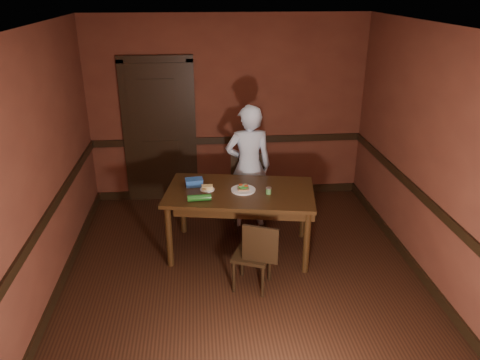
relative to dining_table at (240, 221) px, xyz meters
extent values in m
cube|color=black|center=(-0.02, -0.60, -0.40)|extent=(4.00, 4.50, 0.01)
cube|color=silver|center=(-0.02, -0.60, 2.30)|extent=(4.00, 4.50, 0.01)
cube|color=#57271A|center=(-0.02, 1.65, 0.95)|extent=(4.00, 0.02, 2.70)
cube|color=#57271A|center=(-0.02, -2.85, 0.95)|extent=(4.00, 0.02, 2.70)
cube|color=#57271A|center=(-2.02, -0.60, 0.95)|extent=(0.02, 4.50, 2.70)
cube|color=#57271A|center=(1.98, -0.60, 0.95)|extent=(0.02, 4.50, 2.70)
cube|color=black|center=(-0.02, 1.64, 0.50)|extent=(4.00, 0.03, 0.10)
cube|color=black|center=(-2.01, -0.60, 0.50)|extent=(0.03, 4.50, 0.10)
cube|color=black|center=(1.96, -0.60, 0.50)|extent=(0.03, 4.50, 0.10)
cube|color=black|center=(-0.02, 1.64, -0.34)|extent=(4.00, 0.03, 0.12)
cube|color=black|center=(-2.01, -0.60, -0.34)|extent=(0.03, 4.50, 0.12)
cube|color=black|center=(1.96, -0.60, -0.34)|extent=(0.03, 4.50, 0.12)
cube|color=black|center=(-1.02, 1.61, 0.62)|extent=(0.85, 0.04, 2.05)
cube|color=black|center=(-1.50, 1.63, 0.62)|extent=(0.10, 0.06, 2.15)
cube|color=black|center=(-0.55, 1.63, 0.62)|extent=(0.10, 0.06, 2.15)
cube|color=black|center=(-1.02, 1.63, 1.70)|extent=(1.05, 0.06, 0.10)
cube|color=black|center=(0.00, 0.00, 0.00)|extent=(1.87, 1.25, 0.81)
imported|color=silver|center=(0.18, 0.69, 0.43)|extent=(0.63, 0.43, 1.67)
cylinder|color=white|center=(0.04, -0.01, 0.41)|extent=(0.29, 0.29, 0.01)
cube|color=#AE7C54|center=(0.04, -0.01, 0.43)|extent=(0.13, 0.12, 0.02)
ellipsoid|color=#2D822A|center=(0.04, -0.01, 0.45)|extent=(0.12, 0.11, 0.03)
cylinder|color=red|center=(0.01, 0.01, 0.47)|extent=(0.05, 0.05, 0.01)
cylinder|color=red|center=(0.07, -0.02, 0.47)|extent=(0.05, 0.05, 0.01)
cylinder|color=#82B262|center=(0.00, -0.03, 0.47)|extent=(0.04, 0.04, 0.01)
cylinder|color=#82B262|center=(0.07, 0.02, 0.47)|extent=(0.04, 0.04, 0.01)
cylinder|color=#82B262|center=(0.04, -0.01, 0.47)|extent=(0.04, 0.04, 0.01)
cylinder|color=#4D803F|center=(0.32, -0.12, 0.44)|extent=(0.06, 0.06, 0.07)
cylinder|color=#B8B9B0|center=(0.32, -0.12, 0.48)|extent=(0.07, 0.07, 0.01)
cylinder|color=white|center=(-0.38, 0.06, 0.41)|extent=(0.17, 0.17, 0.01)
cube|color=#DEC273|center=(-0.38, 0.06, 0.44)|extent=(0.13, 0.09, 0.04)
cube|color=blue|center=(-0.54, 0.19, 0.44)|extent=(0.21, 0.15, 0.08)
cube|color=blue|center=(-0.54, 0.19, 0.49)|extent=(0.22, 0.16, 0.01)
cylinder|color=#1A5319|center=(-0.48, -0.24, 0.44)|extent=(0.27, 0.09, 0.07)
camera|label=1|loc=(-0.46, -4.99, 2.66)|focal=35.00mm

